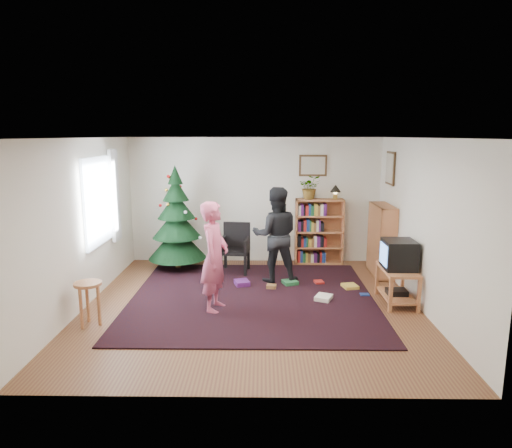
{
  "coord_description": "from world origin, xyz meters",
  "views": [
    {
      "loc": [
        0.16,
        -6.58,
        2.54
      ],
      "look_at": [
        0.05,
        0.79,
        1.1
      ],
      "focal_mm": 32.0,
      "sensor_mm": 36.0,
      "label": 1
    }
  ],
  "objects_px": {
    "picture_back": "(313,165)",
    "bookshelf_back": "(319,231)",
    "picture_right": "(391,168)",
    "crt_tv": "(399,254)",
    "person_standing": "(215,257)",
    "christmas_tree": "(177,226)",
    "armchair": "(235,246)",
    "tv_stand": "(397,283)",
    "bookshelf_right": "(382,239)",
    "potted_plant": "(310,187)",
    "stool": "(88,292)",
    "table_lamp": "(336,189)",
    "person_by_chair": "(276,235)"
  },
  "relations": [
    {
      "from": "picture_right",
      "to": "potted_plant",
      "type": "bearing_deg",
      "value": 156.96
    },
    {
      "from": "tv_stand",
      "to": "table_lamp",
      "type": "relative_size",
      "value": 2.96
    },
    {
      "from": "bookshelf_back",
      "to": "crt_tv",
      "type": "distance_m",
      "value": 2.41
    },
    {
      "from": "picture_right",
      "to": "crt_tv",
      "type": "distance_m",
      "value": 2.03
    },
    {
      "from": "picture_back",
      "to": "tv_stand",
      "type": "distance_m",
      "value": 3.06
    },
    {
      "from": "person_by_chair",
      "to": "potted_plant",
      "type": "bearing_deg",
      "value": -122.1
    },
    {
      "from": "bookshelf_right",
      "to": "potted_plant",
      "type": "xyz_separation_m",
      "value": [
        -1.25,
        0.75,
        0.87
      ]
    },
    {
      "from": "picture_back",
      "to": "potted_plant",
      "type": "distance_m",
      "value": 0.44
    },
    {
      "from": "bookshelf_back",
      "to": "picture_right",
      "type": "bearing_deg",
      "value": -26.43
    },
    {
      "from": "tv_stand",
      "to": "person_standing",
      "type": "relative_size",
      "value": 0.52
    },
    {
      "from": "person_standing",
      "to": "tv_stand",
      "type": "bearing_deg",
      "value": -72.27
    },
    {
      "from": "picture_right",
      "to": "christmas_tree",
      "type": "xyz_separation_m",
      "value": [
        -3.95,
        0.15,
        -1.12
      ]
    },
    {
      "from": "bookshelf_back",
      "to": "stool",
      "type": "height_order",
      "value": "bookshelf_back"
    },
    {
      "from": "bookshelf_back",
      "to": "person_by_chair",
      "type": "relative_size",
      "value": 0.78
    },
    {
      "from": "potted_plant",
      "to": "person_by_chair",
      "type": "bearing_deg",
      "value": -120.26
    },
    {
      "from": "crt_tv",
      "to": "armchair",
      "type": "bearing_deg",
      "value": 147.77
    },
    {
      "from": "person_standing",
      "to": "christmas_tree",
      "type": "bearing_deg",
      "value": 35.07
    },
    {
      "from": "picture_back",
      "to": "stool",
      "type": "bearing_deg",
      "value": -135.58
    },
    {
      "from": "person_by_chair",
      "to": "bookshelf_back",
      "type": "bearing_deg",
      "value": -128.68
    },
    {
      "from": "picture_back",
      "to": "table_lamp",
      "type": "xyz_separation_m",
      "value": [
        0.44,
        -0.14,
        -0.46
      ]
    },
    {
      "from": "bookshelf_back",
      "to": "table_lamp",
      "type": "height_order",
      "value": "table_lamp"
    },
    {
      "from": "picture_right",
      "to": "tv_stand",
      "type": "relative_size",
      "value": 0.71
    },
    {
      "from": "armchair",
      "to": "table_lamp",
      "type": "bearing_deg",
      "value": 23.27
    },
    {
      "from": "person_by_chair",
      "to": "table_lamp",
      "type": "xyz_separation_m",
      "value": [
        1.2,
        1.21,
        0.66
      ]
    },
    {
      "from": "armchair",
      "to": "person_by_chair",
      "type": "xyz_separation_m",
      "value": [
        0.74,
        -0.6,
        0.34
      ]
    },
    {
      "from": "crt_tv",
      "to": "potted_plant",
      "type": "distance_m",
      "value": 2.61
    },
    {
      "from": "picture_back",
      "to": "bookshelf_back",
      "type": "relative_size",
      "value": 0.42
    },
    {
      "from": "picture_right",
      "to": "bookshelf_back",
      "type": "bearing_deg",
      "value": 153.57
    },
    {
      "from": "picture_back",
      "to": "person_standing",
      "type": "height_order",
      "value": "picture_back"
    },
    {
      "from": "bookshelf_back",
      "to": "crt_tv",
      "type": "height_order",
      "value": "bookshelf_back"
    },
    {
      "from": "picture_right",
      "to": "stool",
      "type": "xyz_separation_m",
      "value": [
        -4.66,
        -2.54,
        -1.48
      ]
    },
    {
      "from": "person_by_chair",
      "to": "person_standing",
      "type": "bearing_deg",
      "value": 53.71
    },
    {
      "from": "crt_tv",
      "to": "table_lamp",
      "type": "xyz_separation_m",
      "value": [
        -0.63,
        2.23,
        0.72
      ]
    },
    {
      "from": "picture_back",
      "to": "person_standing",
      "type": "bearing_deg",
      "value": -122.15
    },
    {
      "from": "tv_stand",
      "to": "table_lamp",
      "type": "distance_m",
      "value": 2.59
    },
    {
      "from": "christmas_tree",
      "to": "armchair",
      "type": "distance_m",
      "value": 1.18
    },
    {
      "from": "table_lamp",
      "to": "picture_back",
      "type": "bearing_deg",
      "value": 162.87
    },
    {
      "from": "picture_right",
      "to": "person_standing",
      "type": "xyz_separation_m",
      "value": [
        -3.01,
        -1.96,
        -1.14
      ]
    },
    {
      "from": "picture_back",
      "to": "stool",
      "type": "distance_m",
      "value": 4.89
    },
    {
      "from": "picture_right",
      "to": "picture_back",
      "type": "bearing_deg",
      "value": 151.31
    },
    {
      "from": "tv_stand",
      "to": "person_standing",
      "type": "distance_m",
      "value": 2.82
    },
    {
      "from": "person_standing",
      "to": "armchair",
      "type": "bearing_deg",
      "value": 5.7
    },
    {
      "from": "picture_back",
      "to": "bookshelf_back",
      "type": "xyz_separation_m",
      "value": [
        0.14,
        -0.14,
        -1.29
      ]
    },
    {
      "from": "picture_right",
      "to": "potted_plant",
      "type": "xyz_separation_m",
      "value": [
        -1.39,
        0.59,
        -0.42
      ]
    },
    {
      "from": "christmas_tree",
      "to": "crt_tv",
      "type": "relative_size",
      "value": 3.97
    },
    {
      "from": "tv_stand",
      "to": "person_standing",
      "type": "height_order",
      "value": "person_standing"
    },
    {
      "from": "christmas_tree",
      "to": "stool",
      "type": "xyz_separation_m",
      "value": [
        -0.7,
        -2.69,
        -0.36
      ]
    },
    {
      "from": "christmas_tree",
      "to": "armchair",
      "type": "bearing_deg",
      "value": -8.39
    },
    {
      "from": "picture_right",
      "to": "bookshelf_right",
      "type": "xyz_separation_m",
      "value": [
        -0.14,
        -0.16,
        -1.29
      ]
    },
    {
      "from": "picture_right",
      "to": "person_standing",
      "type": "relative_size",
      "value": 0.37
    }
  ]
}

